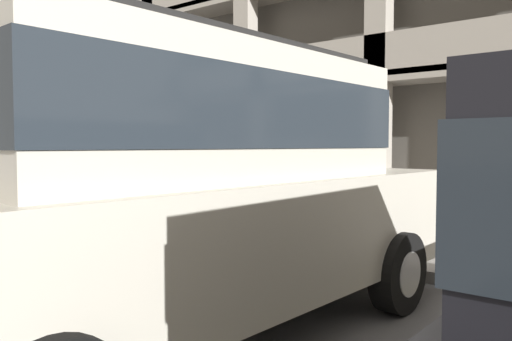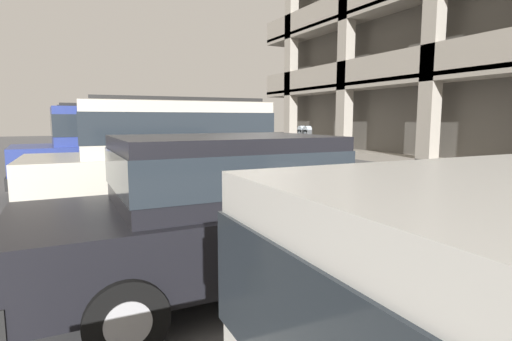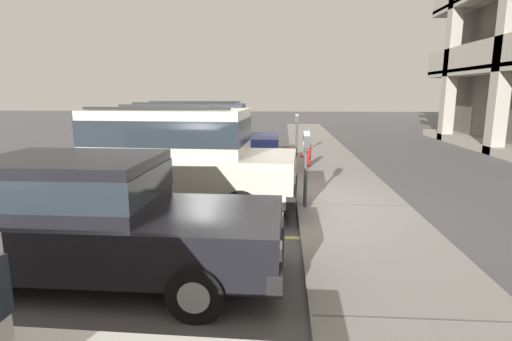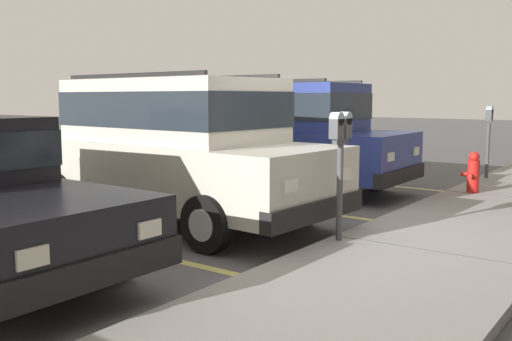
% 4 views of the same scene
% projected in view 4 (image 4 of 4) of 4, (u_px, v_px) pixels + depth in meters
% --- Properties ---
extents(ground_plane, '(80.00, 80.00, 0.10)m').
position_uv_depth(ground_plane, '(319.00, 247.00, 6.82)').
color(ground_plane, '#565659').
extents(sidewalk, '(40.00, 2.20, 0.12)m').
position_uv_depth(sidewalk, '(425.00, 256.00, 6.05)').
color(sidewalk, gray).
rests_on(sidewalk, ground_plane).
extents(parking_stall_lines, '(12.54, 4.80, 0.01)m').
position_uv_depth(parking_stall_lines, '(141.00, 252.00, 6.39)').
color(parking_stall_lines, '#DBD16B').
rests_on(parking_stall_lines, ground_plane).
extents(silver_suv, '(2.18, 4.87, 2.03)m').
position_uv_depth(silver_suv, '(174.00, 144.00, 7.87)').
color(silver_suv, beige).
rests_on(silver_suv, ground_plane).
extents(red_sedan, '(2.08, 4.81, 2.03)m').
position_uv_depth(red_sedan, '(282.00, 132.00, 10.66)').
color(red_sedan, navy).
rests_on(red_sedan, ground_plane).
extents(parking_meter_near, '(0.35, 0.12, 1.45)m').
position_uv_depth(parking_meter_near, '(340.00, 145.00, 6.33)').
color(parking_meter_near, '#47474C').
rests_on(parking_meter_near, sidewalk).
extents(parking_meter_far, '(0.15, 0.12, 1.44)m').
position_uv_depth(parking_meter_far, '(489.00, 131.00, 11.31)').
color(parking_meter_far, '#47474C').
rests_on(parking_meter_far, sidewalk).
extents(fire_hydrant, '(0.30, 0.30, 0.70)m').
position_uv_depth(fire_hydrant, '(473.00, 172.00, 9.66)').
color(fire_hydrant, red).
rests_on(fire_hydrant, sidewalk).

